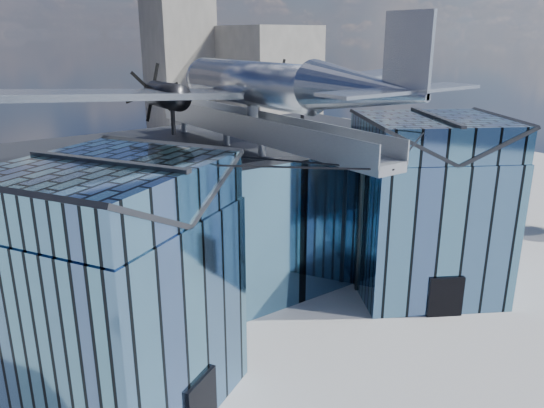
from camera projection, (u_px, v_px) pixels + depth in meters
ground_plane at (291, 327)px, 31.71m from camera, size 120.00×120.00×0.00m
museum at (238, 214)px, 34.51m from camera, size 32.88×24.50×17.60m
bg_towers at (62, 89)px, 68.50m from camera, size 77.00×24.50×26.00m
tree_side_e at (480, 190)px, 46.65m from camera, size 4.00×4.00×5.33m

